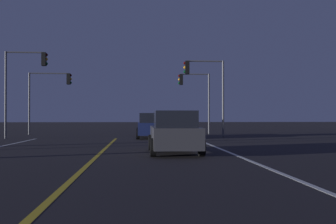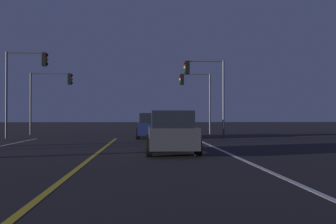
{
  "view_description": "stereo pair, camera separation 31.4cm",
  "coord_description": "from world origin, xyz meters",
  "px_view_note": "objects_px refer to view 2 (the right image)",
  "views": [
    {
      "loc": [
        1.58,
        0.96,
        1.48
      ],
      "look_at": [
        3.45,
        26.33,
        1.77
      ],
      "focal_mm": 41.15,
      "sensor_mm": 36.0,
      "label": 1
    },
    {
      "loc": [
        1.9,
        0.96,
        1.48
      ],
      "look_at": [
        3.45,
        26.33,
        1.77
      ],
      "focal_mm": 41.15,
      "sensor_mm": 36.0,
      "label": 2
    }
  ],
  "objects_px": {
    "traffic_light_near_right": "(205,80)",
    "traffic_light_far_right": "(195,89)",
    "car_ahead_far": "(151,126)",
    "car_lead_same_lane": "(171,133)",
    "traffic_light_near_left": "(26,75)",
    "traffic_light_far_left": "(52,88)"
  },
  "relations": [
    {
      "from": "car_ahead_far",
      "to": "car_lead_same_lane",
      "type": "height_order",
      "value": "same"
    },
    {
      "from": "car_lead_same_lane",
      "to": "traffic_light_far_right",
      "type": "bearing_deg",
      "value": -10.76
    },
    {
      "from": "car_ahead_far",
      "to": "traffic_light_far_left",
      "type": "height_order",
      "value": "traffic_light_far_left"
    },
    {
      "from": "car_ahead_far",
      "to": "traffic_light_near_right",
      "type": "relative_size",
      "value": 0.8
    },
    {
      "from": "car_ahead_far",
      "to": "traffic_light_near_left",
      "type": "height_order",
      "value": "traffic_light_near_left"
    },
    {
      "from": "traffic_light_near_right",
      "to": "traffic_light_far_right",
      "type": "height_order",
      "value": "traffic_light_near_right"
    },
    {
      "from": "car_ahead_far",
      "to": "car_lead_same_lane",
      "type": "bearing_deg",
      "value": -176.77
    },
    {
      "from": "car_lead_same_lane",
      "to": "traffic_light_far_right",
      "type": "xyz_separation_m",
      "value": [
        3.13,
        16.48,
        2.93
      ]
    },
    {
      "from": "traffic_light_near_right",
      "to": "traffic_light_far_right",
      "type": "distance_m",
      "value": 5.5
    },
    {
      "from": "car_lead_same_lane",
      "to": "traffic_light_far_right",
      "type": "distance_m",
      "value": 17.03
    },
    {
      "from": "traffic_light_far_right",
      "to": "traffic_light_far_left",
      "type": "xyz_separation_m",
      "value": [
        -11.78,
        0.0,
        0.02
      ]
    },
    {
      "from": "traffic_light_far_right",
      "to": "traffic_light_far_left",
      "type": "height_order",
      "value": "traffic_light_far_right"
    },
    {
      "from": "traffic_light_near_left",
      "to": "traffic_light_far_left",
      "type": "distance_m",
      "value": 5.54
    },
    {
      "from": "car_ahead_far",
      "to": "traffic_light_far_left",
      "type": "bearing_deg",
      "value": 54.91
    },
    {
      "from": "traffic_light_far_right",
      "to": "traffic_light_far_left",
      "type": "distance_m",
      "value": 11.78
    },
    {
      "from": "car_lead_same_lane",
      "to": "traffic_light_near_left",
      "type": "bearing_deg",
      "value": 39.56
    },
    {
      "from": "car_lead_same_lane",
      "to": "traffic_light_far_right",
      "type": "height_order",
      "value": "traffic_light_far_right"
    },
    {
      "from": "traffic_light_far_right",
      "to": "traffic_light_far_left",
      "type": "relative_size",
      "value": 1.01
    },
    {
      "from": "car_ahead_far",
      "to": "traffic_light_far_left",
      "type": "distance_m",
      "value": 10.26
    },
    {
      "from": "traffic_light_far_left",
      "to": "traffic_light_near_left",
      "type": "bearing_deg",
      "value": -94.37
    },
    {
      "from": "car_ahead_far",
      "to": "traffic_light_near_left",
      "type": "distance_m",
      "value": 9.14
    },
    {
      "from": "traffic_light_near_right",
      "to": "car_lead_same_lane",
      "type": "bearing_deg",
      "value": 74.37
    }
  ]
}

